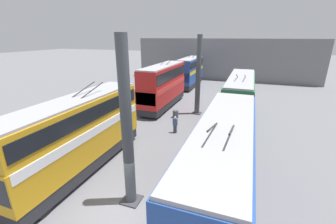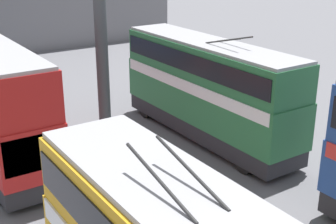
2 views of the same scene
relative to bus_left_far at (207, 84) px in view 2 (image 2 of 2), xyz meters
The scene contains 4 objects.
support_column_far 5.25m from the bus_left_far, 67.90° to the left, with size 1.03×1.03×8.83m.
bus_left_far is the anchor object (origin of this frame).
person_aisle_midway 7.08m from the bus_left_far, 128.79° to the left, with size 0.27×0.44×1.63m.
oil_drum 7.00m from the bus_left_far, 92.63° to the left, with size 0.67×0.67×0.82m.
Camera 2 is at (-2.05, 9.09, 9.37)m, focal length 50.00 mm.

